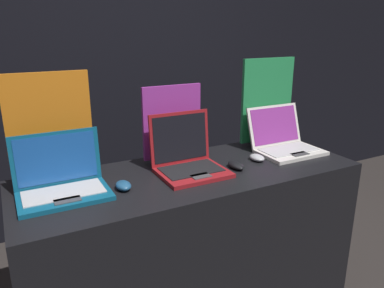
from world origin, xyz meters
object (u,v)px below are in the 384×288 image
(laptop_middle, at_px, (188,159))
(promo_stand_middle, at_px, (172,126))
(laptop_front, at_px, (61,181))
(laptop_back, at_px, (284,141))
(promo_stand_back, at_px, (267,104))
(mouse_middle, at_px, (236,165))
(mouse_back, at_px, (257,158))
(promo_stand_front, at_px, (50,130))
(mouse_front, at_px, (123,186))

(laptop_middle, bearing_deg, promo_stand_middle, 90.00)
(laptop_front, distance_m, laptop_back, 1.27)
(laptop_middle, distance_m, promo_stand_middle, 0.23)
(promo_stand_back, bearing_deg, laptop_middle, -162.72)
(laptop_back, xyz_separation_m, promo_stand_back, (0.00, 0.18, 0.20))
(mouse_middle, relative_size, promo_stand_middle, 0.29)
(promo_stand_back, bearing_deg, mouse_back, -135.08)
(laptop_middle, xyz_separation_m, promo_stand_middle, (0.00, 0.18, 0.13))
(mouse_middle, distance_m, laptop_back, 0.43)
(mouse_back, bearing_deg, laptop_back, 14.59)
(mouse_back, height_order, promo_stand_back, promo_stand_back)
(promo_stand_front, height_order, mouse_back, promo_stand_front)
(mouse_front, relative_size, laptop_back, 0.27)
(promo_stand_front, xyz_separation_m, laptop_middle, (0.62, -0.21, -0.18))
(promo_stand_front, height_order, promo_stand_back, promo_stand_back)
(laptop_middle, relative_size, mouse_middle, 2.80)
(laptop_front, xyz_separation_m, laptop_back, (1.27, 0.01, -0.00))
(laptop_front, height_order, promo_stand_middle, promo_stand_middle)
(mouse_middle, bearing_deg, mouse_front, 178.39)
(laptop_front, xyz_separation_m, mouse_middle, (0.86, -0.10, -0.04))
(promo_stand_middle, relative_size, mouse_back, 4.20)
(mouse_front, distance_m, mouse_middle, 0.60)
(laptop_front, relative_size, mouse_back, 3.88)
(laptop_front, bearing_deg, mouse_middle, -6.54)
(promo_stand_back, bearing_deg, promo_stand_front, 179.94)
(promo_stand_middle, bearing_deg, laptop_back, -13.73)
(mouse_front, distance_m, laptop_back, 1.02)
(mouse_middle, xyz_separation_m, promo_stand_middle, (-0.24, 0.27, 0.18))
(promo_stand_front, height_order, promo_stand_middle, promo_stand_front)
(promo_stand_front, distance_m, laptop_back, 1.30)
(laptop_back, relative_size, promo_stand_back, 0.69)
(mouse_middle, height_order, promo_stand_back, promo_stand_back)
(promo_stand_front, height_order, mouse_middle, promo_stand_front)
(mouse_middle, bearing_deg, laptop_middle, 159.85)
(promo_stand_back, bearing_deg, promo_stand_middle, -178.29)
(promo_stand_front, relative_size, laptop_back, 1.40)
(mouse_front, relative_size, laptop_middle, 0.30)
(laptop_back, bearing_deg, mouse_back, -165.41)
(promo_stand_front, bearing_deg, mouse_front, -47.37)
(laptop_middle, height_order, mouse_middle, laptop_middle)
(mouse_back, bearing_deg, laptop_middle, 174.54)
(laptop_front, distance_m, promo_stand_middle, 0.66)
(mouse_back, relative_size, promo_stand_back, 0.19)
(laptop_middle, relative_size, laptop_back, 0.91)
(promo_stand_front, height_order, laptop_middle, promo_stand_front)
(mouse_back, bearing_deg, mouse_front, -177.71)
(mouse_front, height_order, mouse_middle, mouse_front)
(laptop_back, bearing_deg, promo_stand_back, 90.00)
(laptop_front, height_order, mouse_back, laptop_front)
(laptop_back, bearing_deg, mouse_front, -174.70)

